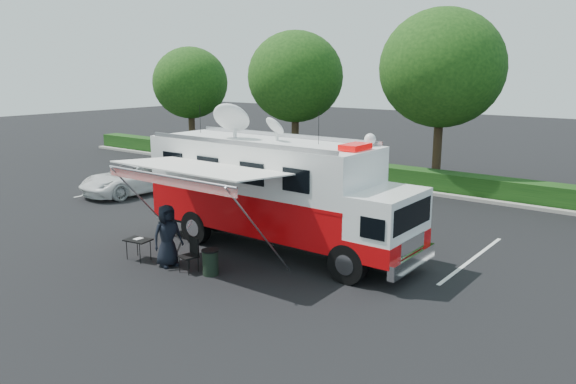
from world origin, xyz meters
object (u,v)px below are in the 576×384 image
(white_suv, at_px, (134,193))
(folding_table, at_px, (138,241))
(command_truck, at_px, (277,192))
(trash_bin, at_px, (210,262))

(white_suv, distance_m, folding_table, 10.19)
(command_truck, height_order, white_suv, command_truck)
(folding_table, bearing_deg, trash_bin, 9.21)
(trash_bin, bearing_deg, folding_table, -170.79)
(folding_table, bearing_deg, white_suv, 143.23)
(command_truck, xyz_separation_m, folding_table, (-2.84, -3.48, -1.36))
(folding_table, xyz_separation_m, trash_bin, (2.75, 0.45, -0.25))
(command_truck, relative_size, trash_bin, 12.61)
(folding_table, height_order, trash_bin, trash_bin)
(command_truck, height_order, folding_table, command_truck)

